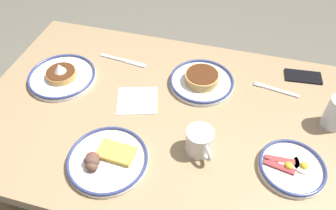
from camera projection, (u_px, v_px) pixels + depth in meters
The scene contains 12 objects.
ground_plane at pixel (162, 205), 1.75m from camera, with size 6.00×6.00×0.00m, color #615D4F.
dining_table at pixel (160, 127), 1.25m from camera, with size 1.36×0.89×0.76m.
plate_near_main at pixel (62, 76), 1.30m from camera, with size 0.27×0.27×0.08m.
plate_center_pancakes at pixel (202, 80), 1.28m from camera, with size 0.26×0.26×0.05m.
plate_far_companion at pixel (292, 167), 1.02m from camera, with size 0.21×0.21×0.04m.
plate_far_side at pixel (106, 159), 1.03m from camera, with size 0.26×0.26×0.05m.
coffee_mug at pixel (200, 141), 1.04m from camera, with size 0.10×0.11×0.09m.
drinking_glass at pixel (336, 114), 1.11m from camera, with size 0.08×0.08×0.12m.
cell_phone at pixel (303, 77), 1.32m from camera, with size 0.14×0.07×0.01m, color black.
paper_napkin at pixel (137, 101), 1.23m from camera, with size 0.15×0.14×0.00m, color white.
fork_near at pixel (276, 90), 1.27m from camera, with size 0.18×0.05×0.01m.
butter_knife at pixel (123, 60), 1.39m from camera, with size 0.21×0.04×0.01m.
Camera 1 is at (-0.24, 0.75, 1.65)m, focal length 34.72 mm.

